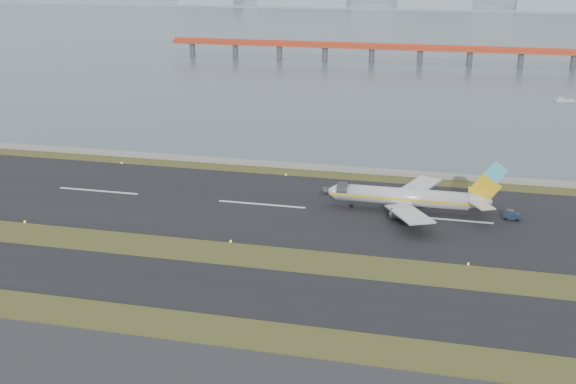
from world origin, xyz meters
name	(u,v)px	position (x,y,z in m)	size (l,w,h in m)	color
ground	(218,258)	(0.00, 0.00, 0.00)	(1000.00, 1000.00, 0.00)	#314117
taxiway_strip	(195,285)	(0.00, -12.00, 0.05)	(1000.00, 18.00, 0.10)	black
runway_strip	(262,205)	(0.00, 30.00, 0.05)	(1000.00, 45.00, 0.10)	black
seawall	(293,166)	(0.00, 60.00, 0.50)	(1000.00, 2.50, 1.00)	gray
bay_water	(412,23)	(0.00, 460.00, 0.00)	(1400.00, 800.00, 1.30)	#4C5D6D
red_pier	(420,49)	(20.00, 250.00, 7.28)	(260.00, 5.00, 10.20)	#C43F21
far_shoreline	(439,2)	(13.62, 620.00, 6.07)	(1400.00, 80.00, 60.50)	#9AA8B7
airliner	(409,197)	(32.23, 32.71, 3.46)	(38.52, 32.89, 12.80)	silver
pushback_tug	(512,215)	(53.65, 33.31, 1.03)	(3.47, 2.24, 2.12)	#15243A
workboat_far	(564,100)	(78.85, 167.35, 0.56)	(7.61, 4.15, 1.76)	#BAB9BE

